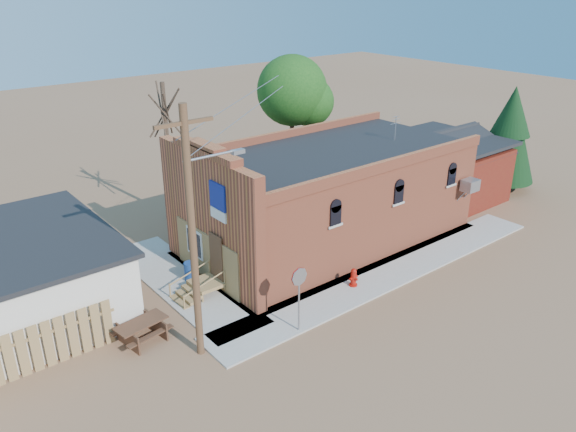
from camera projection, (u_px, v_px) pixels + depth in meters
ground at (381, 292)px, 24.04m from camera, size 120.00×120.00×0.00m
sidewalk_south at (389, 273)px, 25.53m from camera, size 19.00×2.20×0.08m
sidewalk_west at (182, 283)px, 24.71m from camera, size 2.60×10.00×0.08m
brick_bar at (325, 197)px, 28.01m from camera, size 16.40×7.97×6.30m
red_shed at (447, 161)px, 33.71m from camera, size 5.40×6.40×4.30m
wood_fence at (42, 346)px, 19.05m from camera, size 5.20×0.10×1.80m
utility_pole at (194, 232)px, 18.34m from camera, size 3.12×0.26×9.00m
tree_bare_near at (165, 112)px, 29.30m from camera, size 2.80×2.80×7.65m
tree_leafy at (292, 91)px, 34.85m from camera, size 4.40×4.40×8.15m
evergreen_tree at (510, 132)px, 34.37m from camera, size 3.60×3.60×6.50m
fire_hydrant at (354, 277)px, 24.25m from camera, size 0.47×0.45×0.82m
stop_sign at (299, 283)px, 20.55m from camera, size 0.72×0.11×2.67m
trash_barrel at (190, 271)px, 24.73m from camera, size 0.72×0.72×0.83m
picnic_table at (142, 328)px, 20.67m from camera, size 2.08×1.68×0.79m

